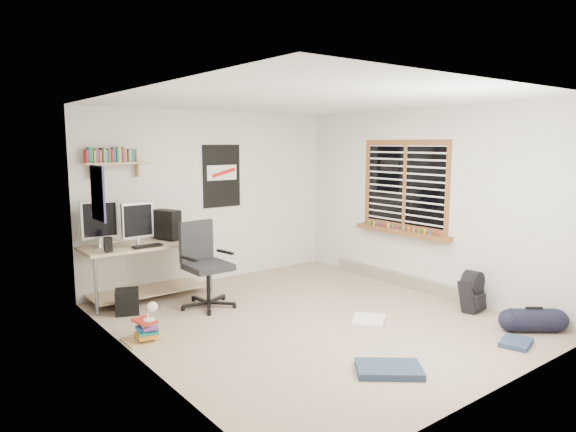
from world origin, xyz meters
TOP-DOWN VIEW (x-y plane):
  - floor at (0.00, 0.00)m, footprint 4.00×4.50m
  - ceiling at (0.00, 0.00)m, footprint 4.00×4.50m
  - back_wall at (0.00, 2.25)m, footprint 4.00×0.01m
  - left_wall at (-2.00, 0.00)m, footprint 0.01×4.50m
  - right_wall at (2.00, 0.00)m, footprint 0.01×4.50m
  - desk at (-1.15, 1.97)m, footprint 1.81×1.28m
  - monitor_left at (-1.74, 2.00)m, footprint 0.44×0.16m
  - monitor_right at (-1.35, 1.75)m, footprint 0.41×0.12m
  - pc_tower at (-0.84, 2.00)m, footprint 0.28×0.41m
  - keyboard at (-1.26, 1.67)m, footprint 0.36×0.13m
  - speaker_left at (-1.75, 1.67)m, footprint 0.10×0.10m
  - speaker_right at (-0.65, 1.90)m, footprint 0.11×0.11m
  - office_chair at (-0.71, 1.14)m, footprint 0.79×0.79m
  - wall_shelf at (-1.45, 2.14)m, footprint 0.80×0.22m
  - poster_back_wall at (0.15, 2.23)m, footprint 0.62×0.03m
  - poster_left_wall at (-1.99, 1.20)m, footprint 0.02×0.42m
  - window at (1.95, 0.30)m, footprint 0.10×1.50m
  - baseboard_heater at (1.96, 0.30)m, footprint 0.08×2.50m
  - backpack at (1.75, -0.97)m, footprint 0.31×0.25m
  - duffel_bag at (1.67, -1.77)m, footprint 0.36×0.36m
  - tshirt at (0.48, -0.46)m, footprint 0.54×0.53m
  - jeans_a at (-0.34, -1.49)m, footprint 0.68×0.65m
  - jeans_b at (1.17, -1.85)m, footprint 0.42×0.36m
  - book_stack at (-1.75, 0.57)m, footprint 0.51×0.45m
  - desk_lamp at (-1.73, 0.55)m, footprint 0.13×0.20m
  - subwoofer at (-1.60, 1.52)m, footprint 0.35×0.35m

SIDE VIEW (x-z plane):
  - floor at x=0.00m, z-range -0.01..0.00m
  - tshirt at x=0.48m, z-range 0.00..0.04m
  - jeans_b at x=1.17m, z-range 0.00..0.05m
  - jeans_a at x=-0.34m, z-range 0.00..0.06m
  - baseboard_heater at x=1.96m, z-range 0.00..0.18m
  - duffel_bag at x=1.67m, z-range -0.11..0.39m
  - subwoofer at x=-1.60m, z-range -0.01..0.29m
  - book_stack at x=-1.75m, z-range 0.00..0.30m
  - backpack at x=1.75m, z-range 0.01..0.39m
  - desk at x=-1.15m, z-range -0.01..0.74m
  - desk_lamp at x=-1.73m, z-range 0.28..0.48m
  - office_chair at x=-0.71m, z-range -0.05..1.03m
  - keyboard at x=-1.26m, z-range 0.76..0.77m
  - speaker_right at x=-0.65m, z-range 0.76..0.93m
  - speaker_left at x=-1.75m, z-range 0.76..0.93m
  - pc_tower at x=-0.84m, z-range 0.76..1.15m
  - monitor_right at x=-1.35m, z-range 0.76..1.20m
  - monitor_left at x=-1.74m, z-range 0.76..1.23m
  - back_wall at x=0.00m, z-range 0.00..2.50m
  - left_wall at x=-2.00m, z-range 0.00..2.50m
  - right_wall at x=2.00m, z-range 0.00..2.50m
  - window at x=1.95m, z-range 0.82..2.08m
  - poster_left_wall at x=-1.99m, z-range 1.20..1.80m
  - poster_back_wall at x=0.15m, z-range 1.09..2.01m
  - wall_shelf at x=-1.45m, z-range 1.66..1.90m
  - ceiling at x=0.00m, z-range 2.50..2.51m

